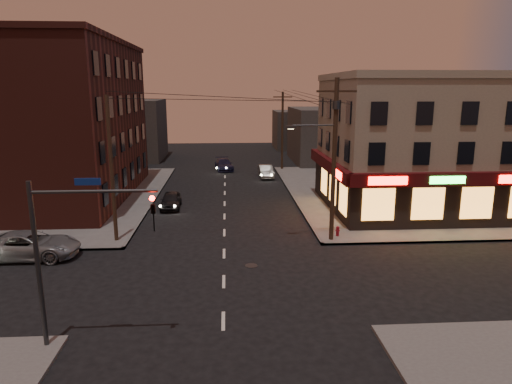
{
  "coord_description": "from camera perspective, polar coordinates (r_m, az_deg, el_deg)",
  "views": [
    {
      "loc": [
        0.25,
        -21.47,
        9.52
      ],
      "look_at": [
        2.03,
        6.21,
        3.2
      ],
      "focal_mm": 32.0,
      "sensor_mm": 36.0,
      "label": 1
    }
  ],
  "objects": [
    {
      "name": "ground",
      "position": [
        23.49,
        -4.06,
        -11.11
      ],
      "size": [
        120.0,
        120.0,
        0.0
      ],
      "primitive_type": "plane",
      "color": "black",
      "rests_on": "ground"
    },
    {
      "name": "utility_pole_west",
      "position": [
        29.25,
        -17.6,
        2.65
      ],
      "size": [
        0.24,
        0.24,
        9.0
      ],
      "primitive_type": "cylinder",
      "color": "#382619",
      "rests_on": "sidewalk_nw"
    },
    {
      "name": "traffic_signal",
      "position": [
        17.73,
        -22.76,
        -5.81
      ],
      "size": [
        4.49,
        0.32,
        6.47
      ],
      "color": "#333538",
      "rests_on": "ground"
    },
    {
      "name": "sidewalk_ne",
      "position": [
        45.19,
        19.53,
        0.02
      ],
      "size": [
        24.0,
        28.0,
        0.15
      ],
      "primitive_type": "cube",
      "color": "#514F4C",
      "rests_on": "ground"
    },
    {
      "name": "pizza_building",
      "position": [
        38.49,
        20.49,
        5.8
      ],
      "size": [
        15.85,
        12.85,
        10.5
      ],
      "color": "gray",
      "rests_on": "sidewalk_ne"
    },
    {
      "name": "brick_apartment",
      "position": [
        43.17,
        -23.9,
        7.94
      ],
      "size": [
        12.0,
        20.0,
        13.0
      ],
      "primitive_type": "cube",
      "color": "#4E1F19",
      "rests_on": "sidewalk_nw"
    },
    {
      "name": "sedan_near",
      "position": [
        37.64,
        -10.6,
        -1.01
      ],
      "size": [
        1.64,
        3.9,
        1.32
      ],
      "primitive_type": "imported",
      "rotation": [
        0.0,
        0.0,
        0.02
      ],
      "color": "black",
      "rests_on": "ground"
    },
    {
      "name": "utility_pole_main",
      "position": [
        28.27,
        9.54,
        5.01
      ],
      "size": [
        4.2,
        0.44,
        10.0
      ],
      "color": "#382619",
      "rests_on": "sidewalk_ne"
    },
    {
      "name": "sidewalk_nw",
      "position": [
        45.39,
        -27.3,
        -0.63
      ],
      "size": [
        24.0,
        28.0,
        0.15
      ],
      "primitive_type": "cube",
      "color": "#514F4C",
      "rests_on": "ground"
    },
    {
      "name": "sedan_mid",
      "position": [
        49.84,
        1.22,
        2.6
      ],
      "size": [
        1.6,
        4.13,
        1.34
      ],
      "primitive_type": "imported",
      "rotation": [
        0.0,
        0.0,
        0.04
      ],
      "color": "slate",
      "rests_on": "ground"
    },
    {
      "name": "fire_hydrant",
      "position": [
        30.14,
        10.17,
        -4.77
      ],
      "size": [
        0.3,
        0.3,
        0.66
      ],
      "rotation": [
        0.0,
        0.0,
        -0.29
      ],
      "color": "maroon",
      "rests_on": "sidewalk_ne"
    },
    {
      "name": "bg_building_ne_a",
      "position": [
        61.34,
        9.36,
        7.03
      ],
      "size": [
        10.0,
        12.0,
        7.0
      ],
      "primitive_type": "cube",
      "color": "#3F3D3A",
      "rests_on": "ground"
    },
    {
      "name": "bg_building_nw",
      "position": [
        65.07,
        -15.56,
        7.5
      ],
      "size": [
        9.0,
        10.0,
        8.0
      ],
      "primitive_type": "cube",
      "color": "#3F3D3A",
      "rests_on": "ground"
    },
    {
      "name": "bg_building_ne_b",
      "position": [
        74.69,
        5.43,
        7.76
      ],
      "size": [
        8.0,
        8.0,
        6.0
      ],
      "primitive_type": "cube",
      "color": "#3F3D3A",
      "rests_on": "ground"
    },
    {
      "name": "suv_cross",
      "position": [
        29.23,
        -26.52,
        -5.98
      ],
      "size": [
        5.58,
        2.6,
        1.55
      ],
      "primitive_type": "imported",
      "rotation": [
        0.0,
        0.0,
        1.56
      ],
      "color": "gray",
      "rests_on": "ground"
    },
    {
      "name": "utility_pole_far",
      "position": [
        54.09,
        3.31,
        7.64
      ],
      "size": [
        0.26,
        0.26,
        9.0
      ],
      "primitive_type": "cylinder",
      "color": "#382619",
      "rests_on": "sidewalk_ne"
    },
    {
      "name": "sedan_far",
      "position": [
        54.47,
        -4.03,
        3.44
      ],
      "size": [
        2.45,
        4.8,
        1.33
      ],
      "primitive_type": "imported",
      "rotation": [
        0.0,
        0.0,
        0.13
      ],
      "color": "#191933",
      "rests_on": "ground"
    }
  ]
}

